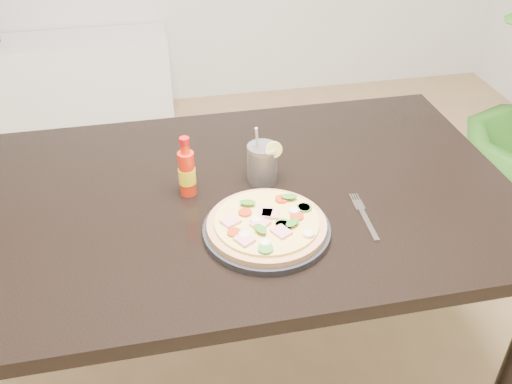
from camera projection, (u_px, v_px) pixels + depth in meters
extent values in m
cube|color=black|center=(247.00, 197.00, 1.49)|extent=(1.40, 0.90, 0.04)
cylinder|color=black|center=(39.00, 244.00, 1.92)|extent=(0.06, 0.06, 0.71)
cylinder|color=black|center=(396.00, 199.00, 2.13)|extent=(0.06, 0.06, 0.71)
cylinder|color=black|center=(267.00, 230.00, 1.34)|extent=(0.30, 0.30, 0.02)
cylinder|color=tan|center=(267.00, 225.00, 1.33)|extent=(0.28, 0.28, 0.01)
cylinder|color=#FAED6C|center=(267.00, 222.00, 1.32)|extent=(0.24, 0.24, 0.01)
cube|color=pink|center=(270.00, 214.00, 1.34)|extent=(0.05, 0.04, 0.01)
cube|color=pink|center=(260.00, 224.00, 1.31)|extent=(0.05, 0.05, 0.01)
cube|color=pink|center=(231.00, 221.00, 1.31)|extent=(0.05, 0.05, 0.01)
cube|color=pink|center=(265.00, 212.00, 1.34)|extent=(0.05, 0.05, 0.01)
cube|color=pink|center=(281.00, 232.00, 1.28)|extent=(0.05, 0.05, 0.01)
cube|color=pink|center=(244.00, 240.00, 1.26)|extent=(0.05, 0.05, 0.01)
cylinder|color=#B53113|center=(282.00, 225.00, 1.30)|extent=(0.03, 0.03, 0.01)
cylinder|color=#B53113|center=(281.00, 199.00, 1.39)|extent=(0.03, 0.03, 0.01)
cylinder|color=#B53113|center=(245.00, 212.00, 1.34)|extent=(0.03, 0.03, 0.01)
cylinder|color=#B53113|center=(297.00, 216.00, 1.33)|extent=(0.03, 0.03, 0.01)
cylinder|color=#B53113|center=(284.00, 228.00, 1.29)|extent=(0.03, 0.03, 0.01)
cylinder|color=#B53113|center=(234.00, 233.00, 1.28)|extent=(0.03, 0.03, 0.01)
cylinder|color=#39802A|center=(283.00, 228.00, 1.29)|extent=(0.03, 0.03, 0.01)
cylinder|color=#39802A|center=(283.00, 224.00, 1.31)|extent=(0.03, 0.03, 0.01)
cylinder|color=#39802A|center=(303.00, 208.00, 1.36)|extent=(0.03, 0.03, 0.01)
cylinder|color=#39802A|center=(266.00, 249.00, 1.23)|extent=(0.03, 0.03, 0.01)
cylinder|color=#39802A|center=(305.00, 208.00, 1.36)|extent=(0.03, 0.03, 0.01)
ellipsoid|color=#F0E5CF|center=(256.00, 219.00, 1.32)|extent=(0.03, 0.03, 0.01)
ellipsoid|color=#F0E5CF|center=(244.00, 235.00, 1.27)|extent=(0.03, 0.03, 0.01)
ellipsoid|color=#F0E5CF|center=(294.00, 210.00, 1.35)|extent=(0.03, 0.03, 0.01)
ellipsoid|color=#F0E5CF|center=(308.00, 233.00, 1.28)|extent=(0.03, 0.03, 0.01)
ellipsoid|color=#F0E5CF|center=(265.00, 242.00, 1.25)|extent=(0.03, 0.03, 0.01)
ellipsoid|color=#2B731B|center=(248.00, 202.00, 1.36)|extent=(0.04, 0.03, 0.00)
ellipsoid|color=#2B731B|center=(289.00, 196.00, 1.38)|extent=(0.04, 0.03, 0.00)
ellipsoid|color=#2B731B|center=(293.00, 222.00, 1.30)|extent=(0.05, 0.04, 0.00)
ellipsoid|color=#2B731B|center=(260.00, 229.00, 1.28)|extent=(0.03, 0.05, 0.00)
cylinder|color=red|center=(187.00, 174.00, 1.44)|extent=(0.05, 0.05, 0.12)
cylinder|color=yellow|center=(187.00, 176.00, 1.44)|extent=(0.04, 0.04, 0.04)
cylinder|color=red|center=(185.00, 149.00, 1.40)|extent=(0.02, 0.02, 0.03)
cylinder|color=red|center=(184.00, 141.00, 1.39)|extent=(0.02, 0.02, 0.02)
cylinder|color=black|center=(262.00, 165.00, 1.50)|extent=(0.07, 0.07, 0.09)
cylinder|color=silver|center=(262.00, 163.00, 1.50)|extent=(0.08, 0.08, 0.10)
cylinder|color=#F2E059|center=(274.00, 150.00, 1.46)|extent=(0.04, 0.01, 0.04)
cylinder|color=#B2B2B7|center=(258.00, 152.00, 1.49)|extent=(0.03, 0.06, 0.17)
cube|color=silver|center=(369.00, 225.00, 1.36)|extent=(0.02, 0.12, 0.00)
cube|color=silver|center=(359.00, 205.00, 1.43)|extent=(0.03, 0.04, 0.00)
cube|color=silver|center=(351.00, 198.00, 1.45)|extent=(0.00, 0.03, 0.00)
cube|color=silver|center=(354.00, 198.00, 1.45)|extent=(0.00, 0.03, 0.00)
cube|color=silver|center=(356.00, 198.00, 1.45)|extent=(0.00, 0.03, 0.00)
cube|color=silver|center=(358.00, 197.00, 1.46)|extent=(0.00, 0.03, 0.00)
cube|color=white|center=(45.00, 84.00, 3.21)|extent=(1.40, 0.34, 0.50)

